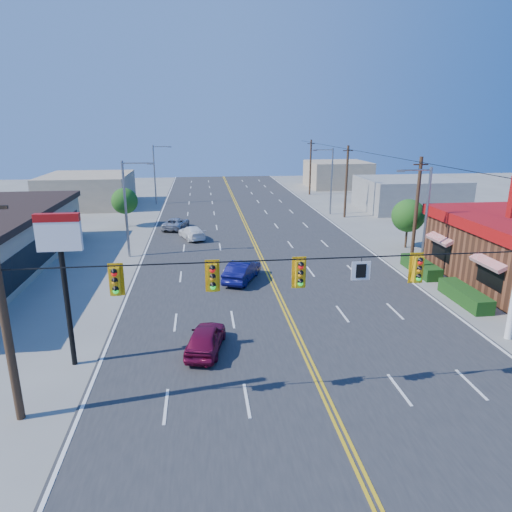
{
  "coord_description": "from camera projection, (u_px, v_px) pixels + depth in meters",
  "views": [
    {
      "loc": [
        -4.83,
        -16.07,
        10.95
      ],
      "look_at": [
        -1.24,
        13.46,
        2.2
      ],
      "focal_mm": 32.0,
      "sensor_mm": 36.0,
      "label": 1
    }
  ],
  "objects": [
    {
      "name": "streetlight_nw",
      "position": [
        156.0,
        171.0,
        62.14
      ],
      "size": [
        2.55,
        0.25,
        8.0
      ],
      "color": "gray",
      "rests_on": "ground"
    },
    {
      "name": "car_white",
      "position": [
        192.0,
        233.0,
        44.21
      ],
      "size": [
        3.01,
        4.57,
        1.23
      ],
      "primitive_type": "imported",
      "rotation": [
        0.0,
        0.0,
        3.47
      ],
      "color": "white",
      "rests_on": "ground"
    },
    {
      "name": "car_blue",
      "position": [
        242.0,
        271.0,
        32.47
      ],
      "size": [
        3.18,
        4.65,
        1.45
      ],
      "primitive_type": "imported",
      "rotation": [
        0.0,
        0.0,
        2.73
      ],
      "color": "#0D0D4C",
      "rests_on": "ground"
    },
    {
      "name": "car_magenta",
      "position": [
        206.0,
        339.0,
        22.45
      ],
      "size": [
        2.35,
        4.16,
        1.34
      ],
      "primitive_type": "imported",
      "rotation": [
        0.0,
        0.0,
        2.93
      ],
      "color": "maroon",
      "rests_on": "ground"
    },
    {
      "name": "pizza_hut_sign",
      "position": [
        62.0,
        259.0,
        20.03
      ],
      "size": [
        1.9,
        0.3,
        6.85
      ],
      "color": "black",
      "rests_on": "ground"
    },
    {
      "name": "utility_pole_mid",
      "position": [
        346.0,
        182.0,
        53.47
      ],
      "size": [
        0.28,
        0.28,
        8.4
      ],
      "primitive_type": "cylinder",
      "color": "#47301E",
      "rests_on": "ground"
    },
    {
      "name": "car_silver",
      "position": [
        176.0,
        224.0,
        48.25
      ],
      "size": [
        3.07,
        4.73,
        1.21
      ],
      "primitive_type": "imported",
      "rotation": [
        0.0,
        0.0,
        2.88
      ],
      "color": "#B1B1B6",
      "rests_on": "ground"
    },
    {
      "name": "road",
      "position": [
        261.0,
        258.0,
        37.99
      ],
      "size": [
        20.0,
        120.0,
        0.06
      ],
      "primitive_type": "cube",
      "color": "#2D2D30",
      "rests_on": "ground"
    },
    {
      "name": "bld_west_far",
      "position": [
        88.0,
        190.0,
        61.76
      ],
      "size": [
        11.0,
        12.0,
        4.2
      ],
      "primitive_type": "cube",
      "color": "tan",
      "rests_on": "ground"
    },
    {
      "name": "streetlight_ne",
      "position": [
        330.0,
        178.0,
        55.12
      ],
      "size": [
        2.55,
        0.25,
        8.0
      ],
      "color": "gray",
      "rests_on": "ground"
    },
    {
      "name": "utility_pole_near",
      "position": [
        416.0,
        210.0,
        36.33
      ],
      "size": [
        0.28,
        0.28,
        8.4
      ],
      "primitive_type": "cylinder",
      "color": "#47301E",
      "rests_on": "ground"
    },
    {
      "name": "bld_east_far",
      "position": [
        337.0,
        174.0,
        79.58
      ],
      "size": [
        10.0,
        10.0,
        4.4
      ],
      "primitive_type": "cube",
      "color": "tan",
      "rests_on": "ground"
    },
    {
      "name": "streetlight_sw",
      "position": [
        128.0,
        204.0,
        37.38
      ],
      "size": [
        2.55,
        0.25,
        8.0
      ],
      "color": "gray",
      "rests_on": "ground"
    },
    {
      "name": "streetlight_se",
      "position": [
        424.0,
        217.0,
        32.27
      ],
      "size": [
        2.55,
        0.25,
        8.0
      ],
      "color": "gray",
      "rests_on": "ground"
    },
    {
      "name": "ground",
      "position": [
        325.0,
        396.0,
        18.96
      ],
      "size": [
        160.0,
        160.0,
        0.0
      ],
      "primitive_type": "plane",
      "color": "gray",
      "rests_on": "ground"
    },
    {
      "name": "tree_west",
      "position": [
        125.0,
        201.0,
        49.04
      ],
      "size": [
        2.8,
        2.8,
        4.2
      ],
      "color": "#47301E",
      "rests_on": "ground"
    },
    {
      "name": "bld_east_mid",
      "position": [
        409.0,
        194.0,
        59.04
      ],
      "size": [
        12.0,
        10.0,
        4.0
      ],
      "primitive_type": "cube",
      "color": "gray",
      "rests_on": "ground"
    },
    {
      "name": "utility_pole_far",
      "position": [
        310.0,
        167.0,
        70.61
      ],
      "size": [
        0.28,
        0.28,
        8.4
      ],
      "primitive_type": "cylinder",
      "color": "#47301E",
      "rests_on": "ground"
    },
    {
      "name": "signal_span",
      "position": [
        327.0,
        286.0,
        17.56
      ],
      "size": [
        24.32,
        0.34,
        9.0
      ],
      "color": "#47301E",
      "rests_on": "ground"
    },
    {
      "name": "tree_kfc_rear",
      "position": [
        408.0,
        216.0,
        40.64
      ],
      "size": [
        2.94,
        2.94,
        4.41
      ],
      "color": "#47301E",
      "rests_on": "ground"
    }
  ]
}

